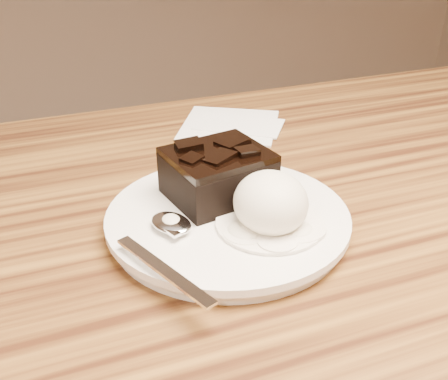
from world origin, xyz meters
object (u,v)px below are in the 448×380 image
object	(u,v)px
brownie	(218,177)
spoon	(171,225)
ice_cream_scoop	(271,203)
plate	(228,221)
napkin	(230,124)

from	to	relation	value
brownie	spoon	bearing A→B (deg)	-145.30
ice_cream_scoop	spoon	size ratio (longest dim) A/B	0.41
plate	ice_cream_scoop	size ratio (longest dim) A/B	3.26
brownie	napkin	size ratio (longest dim) A/B	0.72
brownie	plate	bearing A→B (deg)	-94.77
brownie	ice_cream_scoop	distance (m)	0.08
napkin	brownie	bearing A→B (deg)	-114.70
napkin	plate	bearing A→B (deg)	-112.22
brownie	napkin	xyz separation A→B (m)	(0.10, 0.22, -0.04)
brownie	ice_cream_scoop	xyz separation A→B (m)	(0.03, -0.07, 0.00)
brownie	ice_cream_scoop	world-z (taller)	ice_cream_scoop
ice_cream_scoop	spoon	bearing A→B (deg)	162.82
ice_cream_scoop	napkin	bearing A→B (deg)	75.37
brownie	napkin	bearing A→B (deg)	65.30
plate	spoon	bearing A→B (deg)	-171.84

